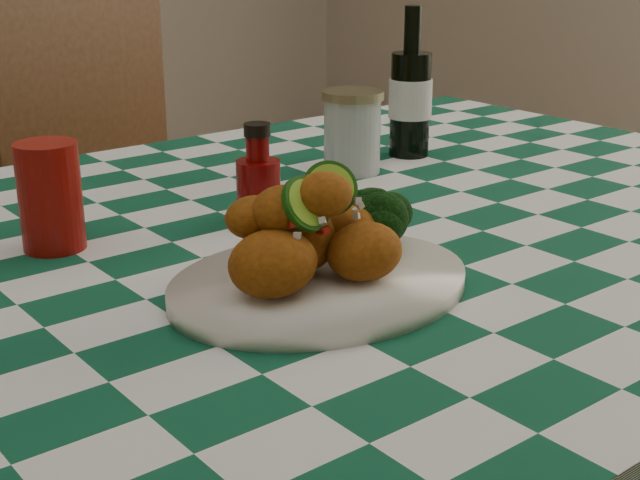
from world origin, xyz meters
TOP-DOWN VIEW (x-y plane):
  - plate at (-0.06, -0.16)m, footprint 0.33×0.27m
  - fried_chicken_pile at (-0.07, -0.16)m, footprint 0.16×0.12m
  - broccoli_side at (0.04, -0.14)m, footprint 0.08×0.08m
  - red_tumbler at (-0.21, 0.13)m, footprint 0.07×0.07m
  - ketchup_bottle at (0.02, 0.07)m, footprint 0.06×0.06m
  - mason_jar at (0.26, 0.17)m, footprint 0.11×0.11m
  - beer_bottle at (0.39, 0.19)m, footprint 0.08×0.08m
  - wooden_chair_right at (0.25, 0.72)m, footprint 0.61×0.63m

SIDE VIEW (x-z plane):
  - wooden_chair_right at x=0.25m, z-range 0.00..1.03m
  - plate at x=-0.06m, z-range 0.79..0.80m
  - broccoli_side at x=0.04m, z-range 0.80..0.87m
  - mason_jar at x=0.26m, z-range 0.79..0.91m
  - red_tumbler at x=-0.21m, z-range 0.79..0.91m
  - ketchup_bottle at x=0.02m, z-range 0.79..0.91m
  - fried_chicken_pile at x=-0.07m, z-range 0.80..0.91m
  - beer_bottle at x=0.39m, z-range 0.79..1.02m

